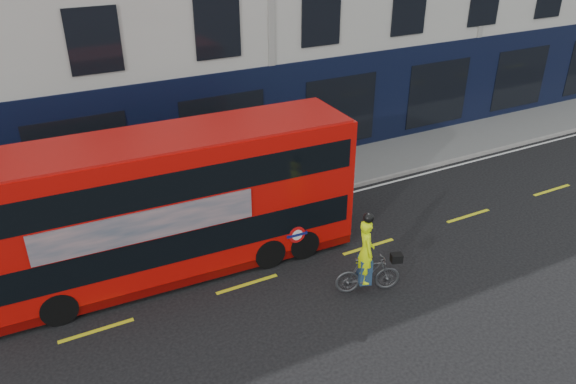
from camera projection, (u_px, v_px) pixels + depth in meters
ground at (399, 273)px, 15.73m from camera, size 120.00×120.00×0.00m
pavement at (291, 180)px, 20.81m from camera, size 60.00×3.00×0.12m
kerb at (311, 197)px, 19.63m from camera, size 60.00×0.12×0.13m
road_edge_line at (315, 202)px, 19.42m from camera, size 58.00×0.10×0.01m
lane_dashes at (369, 247)px, 16.91m from camera, size 58.00×0.12×0.01m
bus at (174, 204)px, 15.01m from camera, size 10.10×2.66×4.03m
cyclist at (367, 266)px, 14.64m from camera, size 1.83×1.04×2.40m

